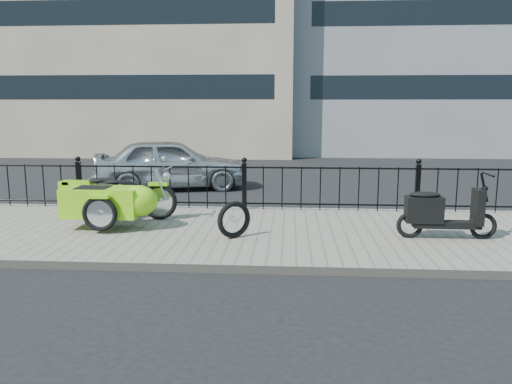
# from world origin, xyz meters

# --- Properties ---
(ground) EXTENTS (120.00, 120.00, 0.00)m
(ground) POSITION_xyz_m (0.00, 0.00, 0.00)
(ground) COLOR black
(ground) RESTS_ON ground
(sidewalk) EXTENTS (30.00, 3.80, 0.12)m
(sidewalk) POSITION_xyz_m (0.00, -0.50, 0.06)
(sidewalk) COLOR slate
(sidewalk) RESTS_ON ground
(curb) EXTENTS (30.00, 0.10, 0.12)m
(curb) POSITION_xyz_m (0.00, 1.44, 0.06)
(curb) COLOR gray
(curb) RESTS_ON ground
(iron_fence) EXTENTS (14.11, 0.11, 1.08)m
(iron_fence) POSITION_xyz_m (0.00, 1.30, 0.59)
(iron_fence) COLOR black
(iron_fence) RESTS_ON sidewalk
(building_tan) EXTENTS (14.00, 8.01, 12.00)m
(building_tan) POSITION_xyz_m (-6.00, 15.99, 6.00)
(building_tan) COLOR tan
(building_tan) RESTS_ON ground
(motorcycle_sidecar) EXTENTS (2.28, 1.48, 0.98)m
(motorcycle_sidecar) POSITION_xyz_m (-2.13, -0.38, 0.59)
(motorcycle_sidecar) COLOR black
(motorcycle_sidecar) RESTS_ON sidewalk
(scooter) EXTENTS (1.59, 0.46, 1.07)m
(scooter) POSITION_xyz_m (3.35, -0.79, 0.54)
(scooter) COLOR black
(scooter) RESTS_ON sidewalk
(spare_tire) EXTENTS (0.53, 0.44, 0.60)m
(spare_tire) POSITION_xyz_m (0.04, -1.00, 0.42)
(spare_tire) COLOR black
(spare_tire) RESTS_ON sidewalk
(sedan_car) EXTENTS (4.33, 2.59, 1.38)m
(sedan_car) POSITION_xyz_m (-2.29, 4.41, 0.69)
(sedan_car) COLOR #B1B4B8
(sedan_car) RESTS_ON ground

